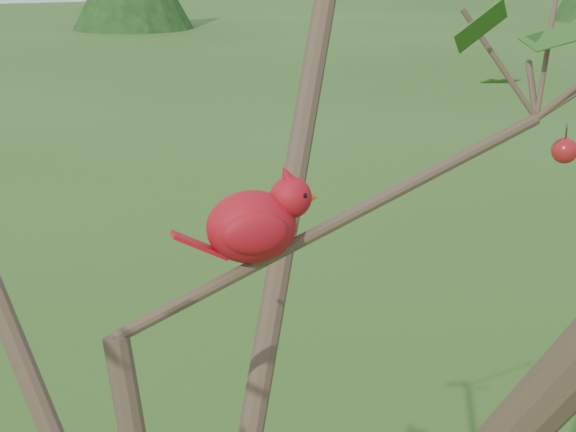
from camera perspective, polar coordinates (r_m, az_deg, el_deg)
The scene contains 2 objects.
crabapple_tree at distance 1.01m, azimuth -5.94°, elevation -1.03°, with size 2.35×2.05×2.95m.
cardinal at distance 1.15m, azimuth -2.05°, elevation -0.42°, with size 0.20×0.11×0.14m.
Camera 1 is at (-0.25, -0.94, 2.43)m, focal length 55.00 mm.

